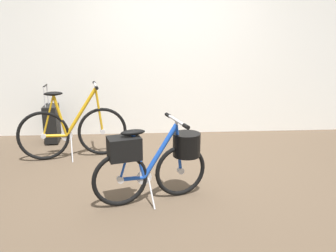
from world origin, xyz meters
TOP-DOWN VIEW (x-y plane):
  - ground_plane at (0.00, 0.00)m, footprint 6.09×6.09m
  - back_wall at (0.00, 1.81)m, footprint 6.09×0.10m
  - folding_bike_foreground at (-0.28, -0.44)m, footprint 1.06×0.54m
  - display_bike_left at (-1.27, 0.75)m, footprint 1.31×0.53m
  - rolling_suitcase at (-1.72, 1.41)m, footprint 0.21×0.37m

SIDE VIEW (x-z plane):
  - ground_plane at x=0.00m, z-range 0.00..0.00m
  - rolling_suitcase at x=-1.72m, z-range -0.13..0.70m
  - display_bike_left at x=-1.27m, z-range -0.11..0.82m
  - folding_bike_foreground at x=-0.28m, z-range 0.03..0.80m
  - back_wall at x=0.00m, z-range 0.00..2.92m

